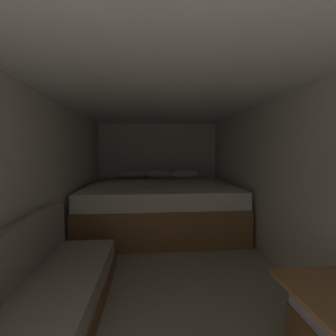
# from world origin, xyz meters

# --- Properties ---
(ground_plane) EXTENTS (7.19, 7.19, 0.00)m
(ground_plane) POSITION_xyz_m (0.00, 2.10, 0.00)
(ground_plane) COLOR #A39984
(wall_back) EXTENTS (2.67, 0.05, 1.95)m
(wall_back) POSITION_xyz_m (0.00, 4.72, 0.98)
(wall_back) COLOR silver
(wall_back) RESTS_ON ground
(wall_left) EXTENTS (0.05, 5.19, 1.95)m
(wall_left) POSITION_xyz_m (-1.31, 2.10, 0.98)
(wall_left) COLOR silver
(wall_left) RESTS_ON ground
(wall_right) EXTENTS (0.05, 5.19, 1.95)m
(wall_right) POSITION_xyz_m (1.31, 2.10, 0.98)
(wall_right) COLOR silver
(wall_right) RESTS_ON ground
(ceiling_slab) EXTENTS (2.67, 5.19, 0.05)m
(ceiling_slab) POSITION_xyz_m (0.00, 2.10, 1.98)
(ceiling_slab) COLOR white
(ceiling_slab) RESTS_ON wall_left
(bed) EXTENTS (2.45, 2.04, 0.95)m
(bed) POSITION_xyz_m (0.00, 3.65, 0.40)
(bed) COLOR olive
(bed) RESTS_ON ground
(sofa_left) EXTENTS (0.70, 2.22, 0.77)m
(sofa_left) POSITION_xyz_m (-0.98, 1.21, 0.23)
(sofa_left) COLOR brown
(sofa_left) RESTS_ON ground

